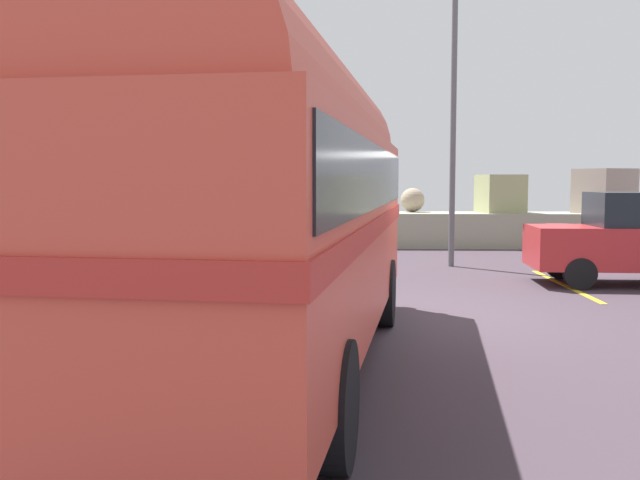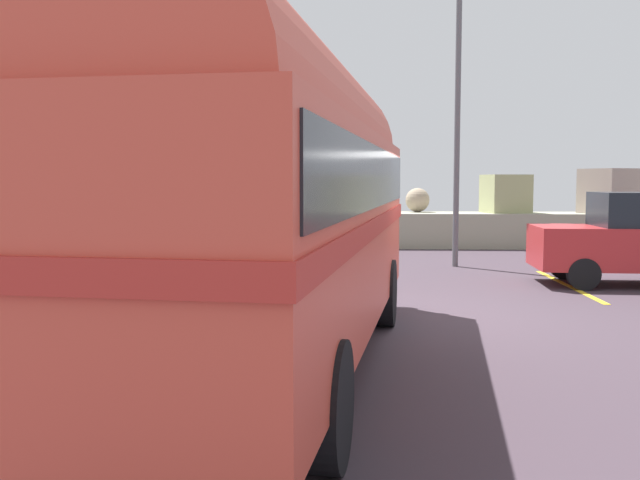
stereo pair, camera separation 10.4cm
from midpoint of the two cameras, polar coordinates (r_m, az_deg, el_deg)
ground at (r=10.95m, az=7.04°, el=-6.30°), size 32.00×26.00×0.02m
breakwater at (r=22.59m, az=4.10°, el=1.40°), size 31.36×2.45×2.48m
vintage_coach at (r=7.73m, az=-4.67°, el=4.33°), size 3.51×8.82×3.70m
parked_car_nearest at (r=15.52m, az=24.11°, el=0.18°), size 4.18×1.91×1.86m
lamp_post at (r=17.58m, az=10.15°, el=10.32°), size 1.20×0.33×6.82m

